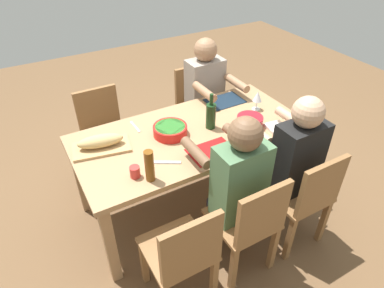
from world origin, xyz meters
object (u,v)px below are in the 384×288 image
bread_loaf (100,141)px  wine_glass (257,97)px  chair_near_left (183,254)px  cutting_board (102,147)px  diner_far_right (207,92)px  chair_far_left (104,130)px  dining_table (192,141)px  serving_bowl_fruit (250,121)px  napkin_stack (276,127)px  serving_bowl_greens (170,130)px  chair_near_center (250,222)px  wine_bottle (211,115)px  chair_near_right (305,196)px  cup_near_left (135,172)px  chair_far_right (197,103)px  diner_near_right (293,158)px  beer_bottle (150,166)px  diner_near_center (236,181)px

bread_loaf → wine_glass: size_ratio=1.93×
chair_near_left → cutting_board: 0.96m
diner_far_right → chair_far_left: size_ratio=1.41×
dining_table → wine_glass: (0.64, 0.04, 0.20)m
serving_bowl_fruit → napkin_stack: (0.16, -0.13, -0.04)m
serving_bowl_greens → bread_loaf: (-0.51, 0.08, 0.02)m
diner_far_right → chair_near_center: size_ratio=1.41×
cutting_board → wine_bottle: (0.82, -0.15, 0.10)m
chair_near_right → cup_near_left: bearing=154.6°
diner_far_right → serving_bowl_greens: bearing=-141.0°
chair_near_right → cup_near_left: 1.21m
wine_glass → napkin_stack: bearing=-99.4°
chair_far_right → dining_table: bearing=-122.8°
chair_near_right → napkin_stack: (0.10, 0.49, 0.27)m
cutting_board → diner_near_right: bearing=-31.9°
chair_far_right → serving_bowl_fruit: bearing=-93.6°
chair_near_center → napkin_stack: chair_near_center is taller
dining_table → chair_far_left: 0.92m
chair_near_left → wine_glass: wine_glass is taller
beer_bottle → wine_glass: beer_bottle is taller
chair_near_left → wine_bottle: bearing=49.2°
chair_near_center → diner_near_center: (0.00, 0.18, 0.21)m
diner_near_center → wine_bottle: 0.61m
diner_far_right → wine_bottle: bearing=-119.4°
chair_near_right → chair_near_left: 0.98m
diner_far_right → serving_bowl_greens: 0.84m
chair_near_right → diner_near_right: bearing=90.0°
chair_far_left → bread_loaf: size_ratio=2.66×
chair_near_right → wine_glass: 0.89m
serving_bowl_fruit → chair_near_left: bearing=-146.2°
dining_table → cutting_board: cutting_board is taller
chair_near_right → cutting_board: 1.49m
chair_far_left → bread_loaf: bearing=-105.4°
diner_near_right → cutting_board: diner_near_right is taller
chair_near_right → chair_far_left: bearing=122.8°
beer_bottle → napkin_stack: size_ratio=1.57×
diner_near_center → serving_bowl_greens: size_ratio=4.68×
serving_bowl_greens → cup_near_left: cup_near_left is taller
dining_table → beer_bottle: (-0.49, -0.33, 0.20)m
serving_bowl_fruit → wine_glass: bearing=40.8°
chair_far_right → wine_glass: size_ratio=5.12×
diner_near_center → napkin_stack: 0.67m
chair_far_right → cutting_board: bearing=-151.6°
diner_near_center → cup_near_left: (-0.57, 0.32, 0.08)m
chair_far_left → beer_bottle: size_ratio=3.86×
dining_table → diner_far_right: (0.49, 0.58, 0.04)m
serving_bowl_greens → beer_bottle: bearing=-130.7°
chair_far_left → wine_glass: wine_glass is taller
diner_far_right → wine_glass: size_ratio=7.23×
bread_loaf → beer_bottle: (0.17, -0.47, 0.04)m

